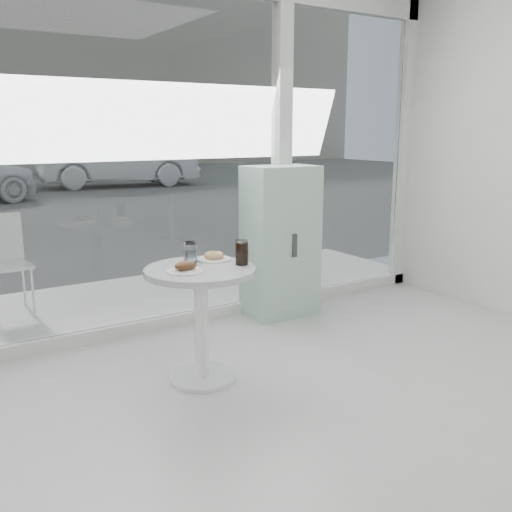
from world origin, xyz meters
TOP-DOWN VIEW (x-y plane):
  - ground at (0.00, 0.00)m, footprint 6.00×6.00m
  - storefront at (0.07, 3.00)m, footprint 5.00×0.14m
  - main_table at (-0.50, 1.90)m, footprint 0.72×0.72m
  - patio_deck at (0.00, 3.80)m, footprint 5.60×1.60m
  - mint_cabinet at (0.74, 2.78)m, footprint 0.62×0.44m
  - patio_chair at (-1.36, 3.99)m, footprint 0.39×0.39m
  - car_silver at (3.52, 15.07)m, footprint 4.72×2.15m
  - plate_fritter at (-0.62, 1.85)m, footprint 0.23×0.23m
  - plate_donut at (-0.32, 2.05)m, footprint 0.23×0.23m
  - water_tumbler_a at (-0.46, 2.12)m, footprint 0.08×0.08m
  - water_tumbler_b at (-0.49, 2.05)m, footprint 0.08×0.08m
  - cola_glass at (-0.23, 1.83)m, footprint 0.09×0.09m

SIDE VIEW (x-z plane):
  - ground at x=0.00m, z-range 0.00..0.00m
  - patio_deck at x=0.00m, z-range 0.00..0.05m
  - patio_chair at x=-1.36m, z-range 0.11..0.98m
  - main_table at x=-0.50m, z-range 0.17..0.94m
  - mint_cabinet at x=0.74m, z-range 0.00..1.33m
  - car_silver at x=3.52m, z-range 0.00..1.50m
  - plate_donut at x=-0.32m, z-range 0.76..0.82m
  - plate_fritter at x=-0.62m, z-range 0.76..0.83m
  - water_tumbler_a at x=-0.46m, z-range 0.76..0.89m
  - water_tumbler_b at x=-0.49m, z-range 0.76..0.89m
  - cola_glass at x=-0.23m, z-range 0.77..0.93m
  - storefront at x=0.07m, z-range 0.21..3.21m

